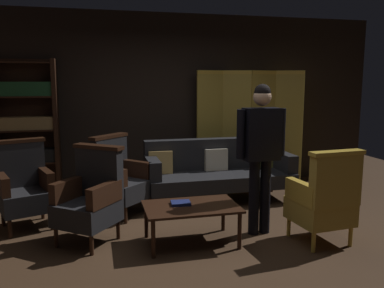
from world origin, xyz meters
The scene contains 12 objects.
ground_plane centered at (0.00, 0.00, 0.00)m, with size 10.00×10.00×0.00m, color #3D2819.
back_wall centered at (0.00, 2.45, 1.40)m, with size 7.20×0.10×2.80m, color black.
folding_screen centered at (1.29, 2.10, 0.99)m, with size 1.73×0.40×1.90m.
bookshelf centered at (-2.15, 2.19, 1.07)m, with size 0.90×0.32×2.05m.
velvet_couch centered at (0.55, 1.45, 0.45)m, with size 2.12×0.78×0.88m.
coffee_table centered at (-0.21, -0.02, 0.37)m, with size 1.00×0.64×0.42m.
armchair_gilt_accent centered at (1.16, -0.36, 0.49)m, with size 0.63×0.62×1.04m.
armchair_wing_left centered at (-1.25, 0.30, 0.49)m, with size 0.81×0.81×1.04m.
armchair_wing_right centered at (-2.02, 0.94, 0.49)m, with size 0.74×0.74×1.04m.
armchair_wing_far centered at (-0.89, 1.12, 0.49)m, with size 0.82×0.82×1.04m.
standing_figure centered at (0.61, 0.08, 1.03)m, with size 0.59×0.25×1.70m.
book_navy_cloth centered at (-0.31, 0.04, 0.44)m, with size 0.21×0.17×0.03m, color navy.
Camera 1 is at (-1.17, -3.97, 1.73)m, focal length 37.13 mm.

